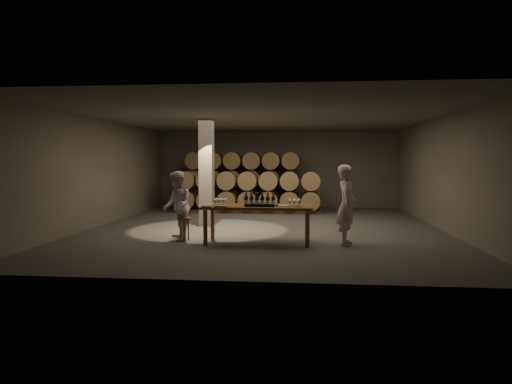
# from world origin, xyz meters

# --- Properties ---
(room) EXTENTS (12.00, 12.00, 12.00)m
(room) POSITION_xyz_m (-1.80, 0.20, 1.60)
(room) COLOR #524F4D
(room) RESTS_ON ground
(tasting_table) EXTENTS (2.60, 1.10, 0.90)m
(tasting_table) POSITION_xyz_m (0.00, -2.50, 0.80)
(tasting_table) COLOR brown
(tasting_table) RESTS_ON ground
(barrel_stack_back) EXTENTS (4.70, 0.95, 2.31)m
(barrel_stack_back) POSITION_xyz_m (-1.35, 5.20, 1.20)
(barrel_stack_back) COLOR brown
(barrel_stack_back) RESTS_ON ground
(barrel_stack_front) EXTENTS (5.48, 0.95, 1.57)m
(barrel_stack_front) POSITION_xyz_m (-0.96, 3.80, 0.83)
(barrel_stack_front) COLOR brown
(barrel_stack_front) RESTS_ON ground
(bottle_cluster) EXTENTS (0.73, 0.23, 0.31)m
(bottle_cluster) POSITION_xyz_m (0.05, -2.50, 1.01)
(bottle_cluster) COLOR black
(bottle_cluster) RESTS_ON tasting_table
(lying_bottles) EXTENTS (0.76, 0.08, 0.08)m
(lying_bottles) POSITION_xyz_m (0.09, -2.79, 0.94)
(lying_bottles) COLOR black
(lying_bottles) RESTS_ON tasting_table
(glass_cluster_left) EXTENTS (0.30, 0.41, 0.16)m
(glass_cluster_left) POSITION_xyz_m (-0.90, -2.55, 1.02)
(glass_cluster_left) COLOR silver
(glass_cluster_left) RESTS_ON tasting_table
(glass_cluster_right) EXTENTS (0.30, 0.52, 0.16)m
(glass_cluster_right) POSITION_xyz_m (0.87, -2.55, 1.02)
(glass_cluster_right) COLOR silver
(glass_cluster_right) RESTS_ON tasting_table
(plate) EXTENTS (0.31, 0.31, 0.02)m
(plate) POSITION_xyz_m (0.60, -2.57, 0.91)
(plate) COLOR white
(plate) RESTS_ON tasting_table
(notebook_near) EXTENTS (0.30, 0.25, 0.03)m
(notebook_near) POSITION_xyz_m (-0.84, -2.91, 0.92)
(notebook_near) COLOR olive
(notebook_near) RESTS_ON tasting_table
(notebook_corner) EXTENTS (0.22, 0.28, 0.02)m
(notebook_corner) POSITION_xyz_m (-1.15, -2.89, 0.91)
(notebook_corner) COLOR olive
(notebook_corner) RESTS_ON tasting_table
(pen) EXTENTS (0.13, 0.04, 0.01)m
(pen) POSITION_xyz_m (-0.64, -2.94, 0.91)
(pen) COLOR black
(pen) RESTS_ON tasting_table
(stool) EXTENTS (0.34, 0.34, 0.56)m
(stool) POSITION_xyz_m (-1.83, -2.35, 0.46)
(stool) COLOR brown
(stool) RESTS_ON ground
(person_man) EXTENTS (0.54, 0.74, 1.87)m
(person_man) POSITION_xyz_m (2.09, -2.53, 0.94)
(person_man) COLOR silver
(person_man) RESTS_ON ground
(person_woman) EXTENTS (0.94, 1.03, 1.72)m
(person_woman) POSITION_xyz_m (-2.01, -2.35, 0.86)
(person_woman) COLOR white
(person_woman) RESTS_ON ground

